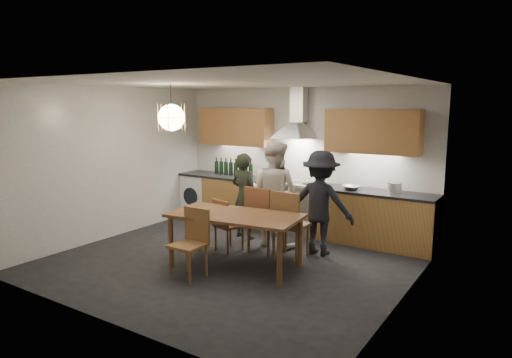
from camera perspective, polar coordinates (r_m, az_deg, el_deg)
The scene contains 17 objects.
ground at distance 6.88m, azimuth -3.23°, elevation -10.23°, with size 5.00×5.00×0.00m, color black.
room_shell at distance 6.50m, azimuth -3.37°, elevation 4.07°, with size 5.02×4.52×2.61m.
counter_run at distance 8.33m, azimuth 4.81°, elevation -3.51°, with size 5.00×0.62×0.90m.
range_stove at distance 8.34m, azimuth 4.65°, elevation -3.55°, with size 0.90×0.60×0.92m.
wall_fixtures at distance 8.24m, azimuth 5.19°, elevation 6.34°, with size 4.30×0.54×1.10m.
pendant_lamp at distance 7.04m, azimuth -10.52°, elevation 7.55°, with size 0.43×0.43×0.70m.
dining_table at distance 6.45m, azimuth -2.62°, elevation -5.16°, with size 1.95×1.15×0.78m.
chair_back_left at distance 7.20m, azimuth -3.89°, elevation -5.35°, with size 0.46×0.46×0.83m.
chair_back_mid at distance 7.05m, azimuth 0.77°, elevation -4.59°, with size 0.52×0.52×1.05m.
chair_back_right at distance 6.80m, azimuth 4.04°, elevation -5.20°, with size 0.48×0.48×1.04m.
chair_front at distance 6.22m, azimuth -7.98°, elevation -7.30°, with size 0.42×0.42×0.93m.
person_left at distance 7.85m, azimuth -1.44°, elevation -2.12°, with size 0.54×0.35×1.48m, color black.
person_mid at distance 7.42m, azimuth 2.27°, elevation -1.83°, with size 0.84×0.65×1.73m, color beige.
person_right at distance 7.06m, azimuth 8.06°, elevation -2.99°, with size 1.04×0.60×1.61m, color black.
mixing_bowl at distance 7.71m, azimuth 11.82°, elevation -1.06°, with size 0.28×0.28×0.07m, color #ADAEB1.
stock_pot at distance 7.61m, azimuth 16.93°, elevation -1.06°, with size 0.23×0.23×0.16m, color silver.
wine_bottles at distance 9.02m, azimuth -2.86°, elevation 1.49°, with size 0.91×0.08×0.34m.
Camera 1 is at (3.83, -5.22, 2.32)m, focal length 32.00 mm.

